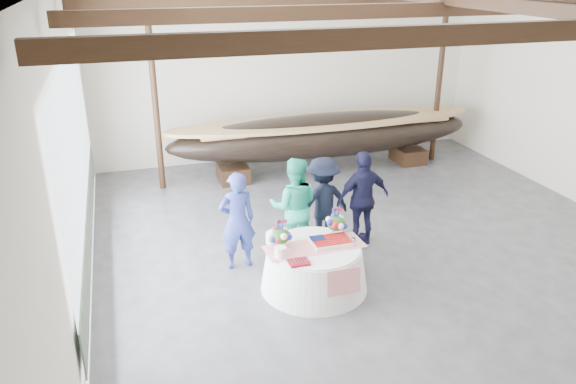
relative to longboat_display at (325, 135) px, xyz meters
name	(u,v)px	position (x,y,z in m)	size (l,w,h in m)	color
floor	(389,257)	(-0.47, -4.54, -0.93)	(10.00, 12.00, 0.01)	#3D3D42
wall_back	(289,71)	(-0.47, 1.46, 1.32)	(10.00, 0.02, 4.50)	silver
wall_left	(70,165)	(-5.47, -4.54, 1.32)	(0.02, 12.00, 4.50)	silver
pavilion_structure	(384,17)	(-0.47, -3.75, 3.08)	(9.80, 11.76, 4.50)	black
open_bay	(81,170)	(-5.42, -3.54, 0.90)	(0.03, 7.00, 3.20)	silver
longboat_display	(325,135)	(0.00, 0.00, 0.00)	(7.73, 1.55, 1.45)	black
banquet_table	(314,267)	(-2.08, -5.06, -0.56)	(1.70, 1.70, 0.73)	white
tabletop_items	(309,235)	(-2.11, -4.92, -0.05)	(1.58, 0.98, 0.40)	red
guest_woman_blue	(237,221)	(-3.07, -4.03, -0.07)	(0.62, 0.41, 1.71)	navy
guest_woman_teal	(294,207)	(-2.02, -3.85, -0.03)	(0.87, 0.68, 1.79)	#20AA8A
guest_man_left	(322,202)	(-1.44, -3.68, -0.09)	(1.08, 0.62, 1.67)	black
guest_man_right	(363,199)	(-0.73, -3.87, -0.03)	(1.04, 0.43, 1.78)	black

